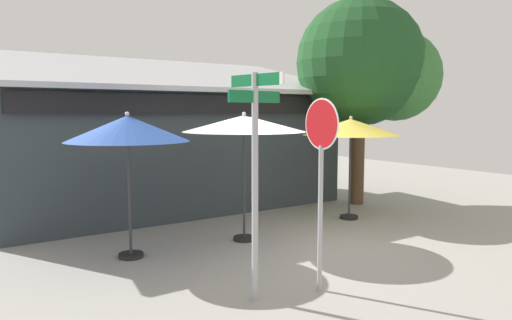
{
  "coord_description": "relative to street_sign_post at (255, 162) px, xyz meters",
  "views": [
    {
      "loc": [
        -5.76,
        -7.03,
        2.62
      ],
      "look_at": [
        -0.12,
        1.2,
        1.6
      ],
      "focal_mm": 33.66,
      "sensor_mm": 36.0,
      "label": 1
    }
  ],
  "objects": [
    {
      "name": "street_sign_post",
      "position": [
        0.0,
        0.0,
        0.0
      ],
      "size": [
        0.92,
        0.98,
        3.13
      ],
      "color": "#A8AAB2",
      "rests_on": "ground"
    },
    {
      "name": "patio_umbrella_mustard_right",
      "position": [
        4.75,
        2.88,
        0.29
      ],
      "size": [
        2.33,
        2.33,
        2.5
      ],
      "color": "black",
      "rests_on": "ground"
    },
    {
      "name": "ground_plane",
      "position": [
        2.12,
        1.7,
        -1.98
      ],
      "size": [
        28.0,
        28.0,
        0.1
      ],
      "primitive_type": "cube",
      "color": "#9E9B93"
    },
    {
      "name": "patio_umbrella_ivory_center",
      "position": [
        1.56,
        2.67,
        0.42
      ],
      "size": [
        2.46,
        2.46,
        2.61
      ],
      "color": "black",
      "rests_on": "ground"
    },
    {
      "name": "patio_umbrella_royal_blue_left",
      "position": [
        -0.75,
        2.86,
        0.37
      ],
      "size": [
        2.17,
        2.17,
        2.61
      ],
      "color": "black",
      "rests_on": "ground"
    },
    {
      "name": "shade_tree",
      "position": [
        6.6,
        4.02,
        1.92
      ],
      "size": [
        4.0,
        3.52,
        5.72
      ],
      "color": "brown",
      "rests_on": "ground"
    },
    {
      "name": "stop_sign",
      "position": [
        0.98,
        -0.24,
        0.01
      ],
      "size": [
        0.07,
        0.73,
        2.81
      ],
      "color": "#A8AAB2",
      "rests_on": "ground"
    },
    {
      "name": "cafe_building",
      "position": [
        1.73,
        6.99,
        -0.26
      ],
      "size": [
        9.48,
        4.97,
        4.25
      ],
      "color": "#333D42",
      "rests_on": "ground"
    }
  ]
}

